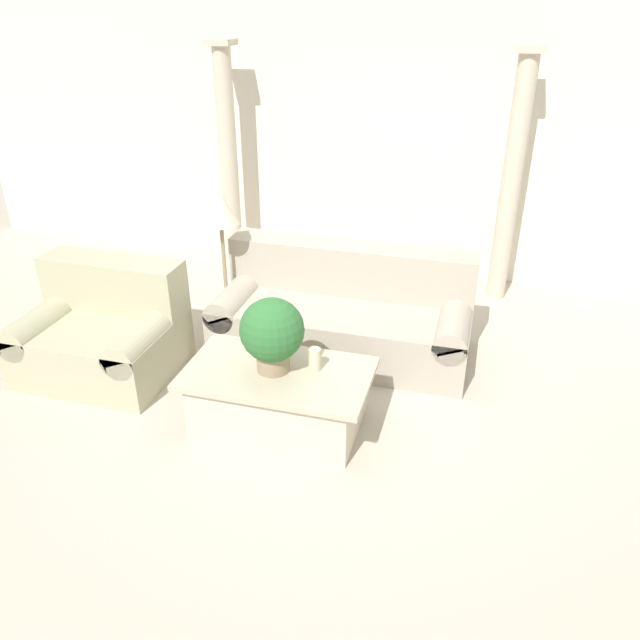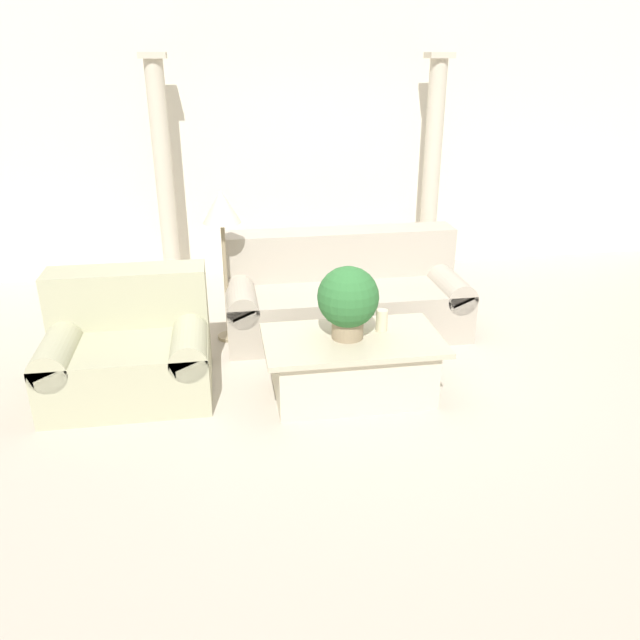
# 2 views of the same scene
# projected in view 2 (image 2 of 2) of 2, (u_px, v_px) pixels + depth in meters

# --- Properties ---
(ground_plane) EXTENTS (16.00, 16.00, 0.00)m
(ground_plane) POSITION_uv_depth(u_px,v_px,m) (341.00, 361.00, 5.38)
(ground_plane) COLOR #BCB2A3
(wall_back) EXTENTS (10.00, 0.06, 3.20)m
(wall_back) POSITION_uv_depth(u_px,v_px,m) (299.00, 134.00, 7.15)
(wall_back) COLOR silver
(wall_back) RESTS_ON ground_plane
(sofa_long) EXTENTS (2.23, 0.98, 0.90)m
(sofa_long) POSITION_uv_depth(u_px,v_px,m) (344.00, 293.00, 5.92)
(sofa_long) COLOR #ADA393
(sofa_long) RESTS_ON ground_plane
(loveseat) EXTENTS (1.23, 0.98, 0.90)m
(loveseat) POSITION_uv_depth(u_px,v_px,m) (129.00, 346.00, 4.84)
(loveseat) COLOR #AFAD8D
(loveseat) RESTS_ON ground_plane
(coffee_table) EXTENTS (1.34, 0.78, 0.48)m
(coffee_table) POSITION_uv_depth(u_px,v_px,m) (352.00, 365.00, 4.79)
(coffee_table) COLOR beige
(coffee_table) RESTS_ON ground_plane
(potted_plant) EXTENTS (0.46, 0.46, 0.55)m
(potted_plant) POSITION_uv_depth(u_px,v_px,m) (348.00, 299.00, 4.58)
(potted_plant) COLOR #937F60
(potted_plant) RESTS_ON coffee_table
(pillar_candle) EXTENTS (0.09, 0.09, 0.17)m
(pillar_candle) POSITION_uv_depth(u_px,v_px,m) (382.00, 320.00, 4.79)
(pillar_candle) COLOR beige
(pillar_candle) RESTS_ON coffee_table
(floor_lamp) EXTENTS (0.33, 0.33, 1.39)m
(floor_lamp) POSITION_uv_depth(u_px,v_px,m) (222.00, 215.00, 5.37)
(floor_lamp) COLOR gray
(floor_lamp) RESTS_ON ground_plane
(column_left) EXTENTS (0.27, 0.27, 2.47)m
(column_left) POSITION_uv_depth(u_px,v_px,m) (164.00, 175.00, 6.66)
(column_left) COLOR beige
(column_left) RESTS_ON ground_plane
(column_right) EXTENTS (0.27, 0.27, 2.47)m
(column_right) POSITION_uv_depth(u_px,v_px,m) (432.00, 167.00, 7.10)
(column_right) COLOR beige
(column_right) RESTS_ON ground_plane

